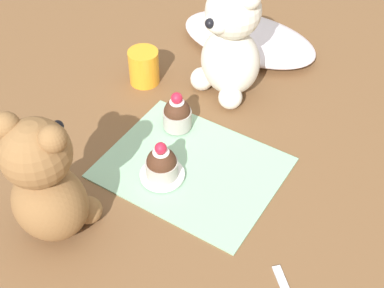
{
  "coord_description": "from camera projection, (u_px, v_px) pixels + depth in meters",
  "views": [
    {
      "loc": [
        0.32,
        -0.5,
        0.65
      ],
      "look_at": [
        0.0,
        0.0,
        0.06
      ],
      "focal_mm": 50.0,
      "sensor_mm": 36.0,
      "label": 1
    }
  ],
  "objects": [
    {
      "name": "juice_glass",
      "position": [
        144.0,
        67.0,
        1.01
      ],
      "size": [
        0.06,
        0.06,
        0.07
      ],
      "primitive_type": "cylinder",
      "color": "orange",
      "rests_on": "ground_plane"
    },
    {
      "name": "tulle_cloth",
      "position": [
        248.0,
        38.0,
        1.1
      ],
      "size": [
        0.29,
        0.17,
        0.04
      ],
      "primitive_type": "ellipsoid",
      "color": "silver",
      "rests_on": "ground_plane"
    },
    {
      "name": "teddy_bear_cream",
      "position": [
        230.0,
        44.0,
        0.94
      ],
      "size": [
        0.14,
        0.13,
        0.22
      ],
      "rotation": [
        0.0,
        0.0,
        -0.25
      ],
      "color": "silver",
      "rests_on": "ground_plane"
    },
    {
      "name": "teddy_bear_tan",
      "position": [
        46.0,
        183.0,
        0.72
      ],
      "size": [
        0.13,
        0.12,
        0.22
      ],
      "rotation": [
        0.0,
        0.0,
        3.34
      ],
      "color": "olive",
      "rests_on": "ground_plane"
    },
    {
      "name": "cupcake_near_cream_bear",
      "position": [
        177.0,
        114.0,
        0.92
      ],
      "size": [
        0.05,
        0.05,
        0.07
      ],
      "color": "#B2ADA3",
      "rests_on": "knitted_placemat"
    },
    {
      "name": "knitted_placemat",
      "position": [
        192.0,
        167.0,
        0.87
      ],
      "size": [
        0.28,
        0.22,
        0.01
      ],
      "primitive_type": "cube",
      "color": "#8EBC99",
      "rests_on": "ground_plane"
    },
    {
      "name": "ground_plane",
      "position": [
        192.0,
        168.0,
        0.87
      ],
      "size": [
        4.0,
        4.0,
        0.0
      ],
      "primitive_type": "plane",
      "color": "brown"
    },
    {
      "name": "cupcake_near_tan_bear",
      "position": [
        162.0,
        164.0,
        0.83
      ],
      "size": [
        0.05,
        0.05,
        0.07
      ],
      "color": "#B2ADA3",
      "rests_on": "saucer_plate"
    },
    {
      "name": "saucer_plate",
      "position": [
        162.0,
        175.0,
        0.85
      ],
      "size": [
        0.07,
        0.07,
        0.01
      ],
      "primitive_type": "cylinder",
      "color": "white",
      "rests_on": "knitted_placemat"
    }
  ]
}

